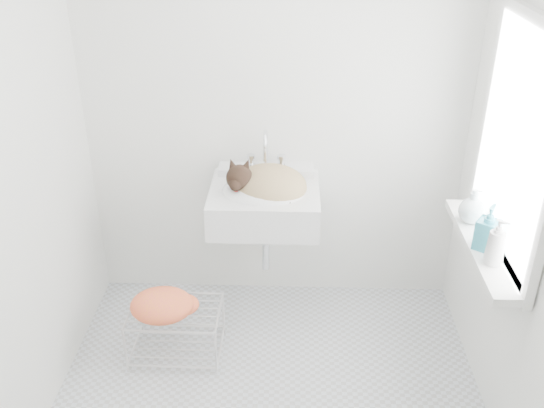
{
  "coord_description": "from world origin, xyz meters",
  "views": [
    {
      "loc": [
        0.1,
        -2.26,
        2.35
      ],
      "look_at": [
        -0.0,
        0.5,
        0.88
      ],
      "focal_mm": 39.86,
      "sensor_mm": 36.0,
      "label": 1
    }
  ],
  "objects_px": {
    "cat": "(267,183)",
    "bottle_c": "(470,221)",
    "bottle_b": "(484,248)",
    "sink": "(265,188)",
    "bottle_a": "(492,263)",
    "wire_rack": "(176,330)"
  },
  "relations": [
    {
      "from": "wire_rack",
      "to": "sink",
      "type": "bearing_deg",
      "value": 38.75
    },
    {
      "from": "cat",
      "to": "bottle_b",
      "type": "relative_size",
      "value": 2.07
    },
    {
      "from": "cat",
      "to": "wire_rack",
      "type": "bearing_deg",
      "value": -137.28
    },
    {
      "from": "wire_rack",
      "to": "bottle_b",
      "type": "xyz_separation_m",
      "value": [
        1.53,
        -0.2,
        0.7
      ]
    },
    {
      "from": "sink",
      "to": "bottle_c",
      "type": "relative_size",
      "value": 3.49
    },
    {
      "from": "bottle_a",
      "to": "bottle_b",
      "type": "relative_size",
      "value": 0.86
    },
    {
      "from": "cat",
      "to": "sink",
      "type": "bearing_deg",
      "value": 132.88
    },
    {
      "from": "bottle_b",
      "to": "bottle_c",
      "type": "height_order",
      "value": "bottle_b"
    },
    {
      "from": "bottle_b",
      "to": "bottle_c",
      "type": "relative_size",
      "value": 1.25
    },
    {
      "from": "cat",
      "to": "bottle_c",
      "type": "distance_m",
      "value": 1.08
    },
    {
      "from": "wire_rack",
      "to": "bottle_c",
      "type": "distance_m",
      "value": 1.68
    },
    {
      "from": "cat",
      "to": "bottle_b",
      "type": "xyz_separation_m",
      "value": [
        1.04,
        -0.57,
        -0.04
      ]
    },
    {
      "from": "bottle_b",
      "to": "sink",
      "type": "bearing_deg",
      "value": 150.85
    },
    {
      "from": "cat",
      "to": "bottle_c",
      "type": "bearing_deg",
      "value": -10.9
    },
    {
      "from": "cat",
      "to": "wire_rack",
      "type": "xyz_separation_m",
      "value": [
        -0.49,
        -0.37,
        -0.74
      ]
    },
    {
      "from": "wire_rack",
      "to": "cat",
      "type": "bearing_deg",
      "value": 36.73
    },
    {
      "from": "sink",
      "to": "wire_rack",
      "type": "bearing_deg",
      "value": -141.25
    },
    {
      "from": "bottle_b",
      "to": "wire_rack",
      "type": "bearing_deg",
      "value": 172.47
    },
    {
      "from": "bottle_a",
      "to": "bottle_b",
      "type": "distance_m",
      "value": 0.13
    },
    {
      "from": "sink",
      "to": "bottle_b",
      "type": "height_order",
      "value": "sink"
    },
    {
      "from": "wire_rack",
      "to": "bottle_c",
      "type": "xyz_separation_m",
      "value": [
        1.53,
        0.05,
        0.7
      ]
    },
    {
      "from": "sink",
      "to": "bottle_c",
      "type": "xyz_separation_m",
      "value": [
        1.05,
        -0.33,
        0.0
      ]
    }
  ]
}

